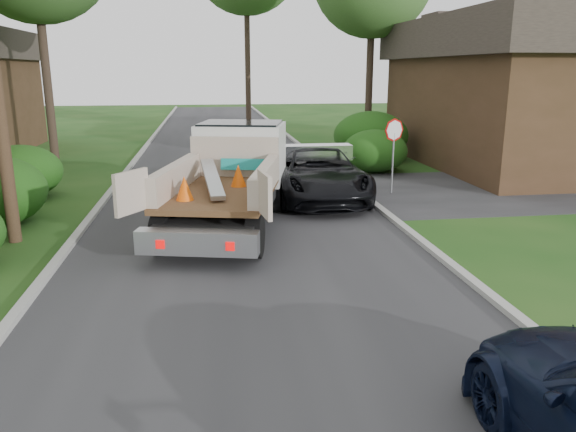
{
  "coord_description": "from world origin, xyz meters",
  "views": [
    {
      "loc": [
        -0.84,
        -8.7,
        4.0
      ],
      "look_at": [
        0.68,
        1.92,
        1.2
      ],
      "focal_mm": 35.0,
      "sensor_mm": 36.0,
      "label": 1
    }
  ],
  "objects_px": {
    "house_right": "(534,90)",
    "stop_sign": "(394,140)",
    "flatbed_truck": "(234,169)",
    "black_pickup": "(317,173)"
  },
  "relations": [
    {
      "from": "stop_sign",
      "to": "black_pickup",
      "type": "distance_m",
      "value": 2.82
    },
    {
      "from": "flatbed_truck",
      "to": "black_pickup",
      "type": "height_order",
      "value": "flatbed_truck"
    },
    {
      "from": "stop_sign",
      "to": "flatbed_truck",
      "type": "xyz_separation_m",
      "value": [
        -5.36,
        -2.6,
        -0.39
      ]
    },
    {
      "from": "house_right",
      "to": "black_pickup",
      "type": "distance_m",
      "value": 11.98
    },
    {
      "from": "flatbed_truck",
      "to": "house_right",
      "type": "bearing_deg",
      "value": 43.32
    },
    {
      "from": "house_right",
      "to": "stop_sign",
      "type": "bearing_deg",
      "value": -147.34
    },
    {
      "from": "stop_sign",
      "to": "house_right",
      "type": "distance_m",
      "value": 9.37
    },
    {
      "from": "flatbed_truck",
      "to": "black_pickup",
      "type": "bearing_deg",
      "value": 51.66
    },
    {
      "from": "stop_sign",
      "to": "house_right",
      "type": "bearing_deg",
      "value": 32.66
    },
    {
      "from": "stop_sign",
      "to": "flatbed_truck",
      "type": "distance_m",
      "value": 5.97
    }
  ]
}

